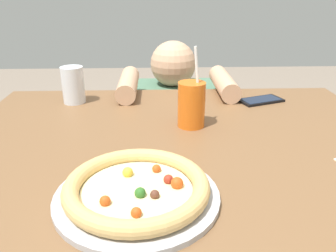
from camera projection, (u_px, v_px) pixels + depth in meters
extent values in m
cube|color=brown|center=(179.00, 144.00, 0.93)|extent=(1.20, 0.88, 0.04)
cylinder|color=brown|center=(43.00, 191.00, 1.38)|extent=(0.07, 0.07, 0.71)
cylinder|color=brown|center=(297.00, 185.00, 1.42)|extent=(0.07, 0.07, 0.71)
cylinder|color=#B7B7BC|center=(137.00, 196.00, 0.66)|extent=(0.32, 0.32, 0.01)
cylinder|color=beige|center=(137.00, 191.00, 0.65)|extent=(0.21, 0.21, 0.01)
torus|color=tan|center=(137.00, 186.00, 0.65)|extent=(0.28, 0.28, 0.03)
sphere|color=#BF4C19|center=(136.00, 213.00, 0.57)|extent=(0.02, 0.02, 0.02)
sphere|color=#2D6623|center=(140.00, 193.00, 0.63)|extent=(0.02, 0.02, 0.02)
sphere|color=#BF4C19|center=(105.00, 201.00, 0.60)|extent=(0.02, 0.02, 0.02)
sphere|color=brown|center=(155.00, 195.00, 0.62)|extent=(0.02, 0.02, 0.02)
sphere|color=gold|center=(128.00, 172.00, 0.69)|extent=(0.02, 0.02, 0.02)
sphere|color=maroon|center=(168.00, 179.00, 0.67)|extent=(0.02, 0.02, 0.02)
sphere|color=#BF4C19|center=(156.00, 169.00, 0.71)|extent=(0.02, 0.02, 0.02)
sphere|color=#BF4C19|center=(177.00, 183.00, 0.65)|extent=(0.02, 0.02, 0.02)
cylinder|color=orange|center=(191.00, 105.00, 0.97)|extent=(0.08, 0.08, 0.13)
cylinder|color=white|center=(197.00, 68.00, 0.93)|extent=(0.02, 0.01, 0.12)
cylinder|color=silver|center=(73.00, 85.00, 1.16)|extent=(0.08, 0.08, 0.12)
cube|color=white|center=(71.00, 72.00, 1.15)|extent=(0.03, 0.03, 0.02)
cube|color=white|center=(72.00, 71.00, 1.16)|extent=(0.03, 0.03, 0.02)
cube|color=white|center=(75.00, 75.00, 1.14)|extent=(0.04, 0.04, 0.03)
cube|color=black|center=(261.00, 100.00, 1.19)|extent=(0.17, 0.12, 0.01)
cube|color=#192338|center=(261.00, 99.00, 1.19)|extent=(0.15, 0.11, 0.00)
cylinder|color=#333847|center=(172.00, 180.00, 1.70)|extent=(0.32, 0.32, 0.45)
cube|color=#4C7259|center=(173.00, 113.00, 1.56)|extent=(0.40, 0.22, 0.27)
sphere|color=tan|center=(173.00, 64.00, 1.47)|extent=(0.20, 0.20, 0.20)
cylinder|color=tan|center=(128.00, 84.00, 1.27)|extent=(0.07, 0.28, 0.07)
cylinder|color=tan|center=(224.00, 83.00, 1.28)|extent=(0.07, 0.28, 0.07)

